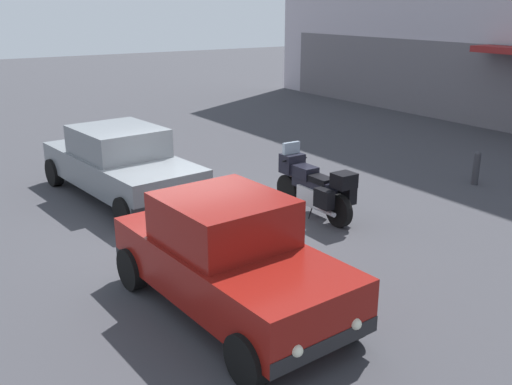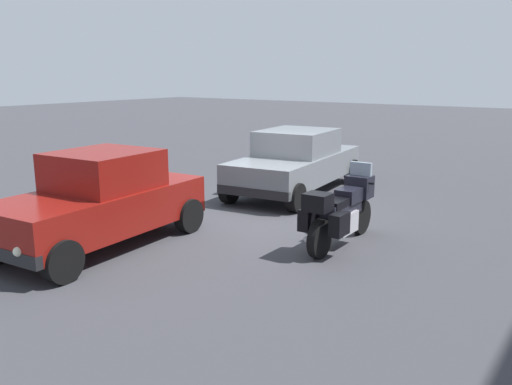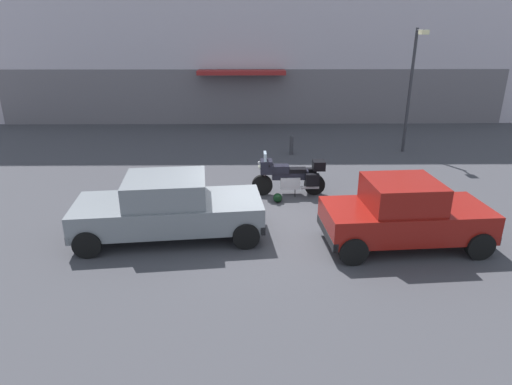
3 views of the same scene
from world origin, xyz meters
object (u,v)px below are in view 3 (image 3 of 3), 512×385
at_px(motorcycle, 290,176).
at_px(helmet, 278,198).
at_px(streetlamp_curbside, 412,79).
at_px(car_sedan_far, 168,207).
at_px(car_hatchback_near, 404,214).
at_px(bollard_curbside, 291,144).

bearing_deg(motorcycle, helmet, 56.10).
bearing_deg(streetlamp_curbside, motorcycle, -136.95).
relative_size(car_sedan_far, streetlamp_curbside, 0.97).
height_order(motorcycle, car_sedan_far, car_sedan_far).
bearing_deg(motorcycle, car_hatchback_near, 124.63).
distance_m(car_hatchback_near, bollard_curbside, 8.12).
bearing_deg(car_sedan_far, motorcycle, -144.88).
xyz_separation_m(helmet, bollard_curbside, (0.85, 5.14, 0.29)).
distance_m(car_hatchback_near, car_sedan_far, 5.63).
bearing_deg(bollard_curbside, car_sedan_far, -116.50).
relative_size(motorcycle, car_hatchback_near, 0.57).
distance_m(car_sedan_far, bollard_curbside, 8.21).
bearing_deg(bollard_curbside, streetlamp_curbside, 3.33).
distance_m(motorcycle, helmet, 0.89).
height_order(car_hatchback_near, streetlamp_curbside, streetlamp_curbside).
height_order(motorcycle, car_hatchback_near, car_hatchback_near).
xyz_separation_m(motorcycle, helmet, (-0.41, -0.63, -0.48)).
height_order(car_hatchback_near, bollard_curbside, car_hatchback_near).
height_order(car_sedan_far, bollard_curbside, car_sedan_far).
distance_m(streetlamp_curbside, bollard_curbside, 5.32).
relative_size(car_hatchback_near, car_sedan_far, 0.84).
bearing_deg(helmet, bollard_curbside, 80.60).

